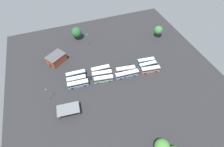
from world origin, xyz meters
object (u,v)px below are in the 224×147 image
object	(u,v)px
bus_row0_slot1	(76,79)
bus_row3_slot0	(150,69)
bus_row3_slot2	(146,61)
bus_row0_slot0	(78,84)
lamp_post_mid_lot	(48,94)
bus_row0_slot2	(76,74)
lamp_post_by_building	(88,39)
bus_row2_slot1	(126,70)
bus_row1_slot2	(101,69)
depot_building	(56,59)
tree_north_edge	(77,32)
bus_row3_slot1	(148,65)
maintenance_shelter	(68,109)
bus_row1_slot1	(102,74)
bus_row1_slot0	(104,79)
tree_northeast	(158,30)
tree_east_edge	(162,147)

from	to	relation	value
bus_row0_slot1	bus_row3_slot0	xyz separation A→B (m)	(43.23, -7.56, 0.00)
bus_row3_slot2	bus_row0_slot0	bearing A→B (deg)	-175.62
bus_row0_slot1	lamp_post_mid_lot	bearing A→B (deg)	-155.46
bus_row0_slot2	lamp_post_by_building	world-z (taller)	lamp_post_by_building
bus_row0_slot2	bus_row2_slot1	size ratio (longest dim) A/B	0.98
bus_row1_slot2	lamp_post_by_building	distance (m)	27.32
bus_row3_slot2	depot_building	distance (m)	56.04
bus_row0_slot2	tree_north_edge	bearing A→B (deg)	76.14
bus_row3_slot1	maintenance_shelter	world-z (taller)	bus_row3_slot1
bus_row1_slot2	bus_row0_slot1	bearing A→B (deg)	-169.56
bus_row0_slot0	bus_row1_slot2	distance (m)	16.40
bus_row0_slot1	bus_row3_slot1	xyz separation A→B (m)	(43.40, -3.71, 0.00)
bus_row1_slot1	bus_row1_slot2	distance (m)	3.90
bus_row0_slot1	bus_row3_slot1	bearing A→B (deg)	-4.89
bus_row0_slot2	bus_row1_slot1	world-z (taller)	same
bus_row3_slot0	lamp_post_mid_lot	size ratio (longest dim) A/B	1.30
bus_row3_slot0	bus_row3_slot1	distance (m)	3.85
bus_row0_slot2	lamp_post_by_building	distance (m)	29.84
bus_row3_slot2	maintenance_shelter	size ratio (longest dim) A/B	0.98
maintenance_shelter	bus_row1_slot2	bearing A→B (deg)	42.49
bus_row3_slot0	bus_row1_slot2	bearing A→B (deg)	159.70
bus_row0_slot2	lamp_post_by_building	xyz separation A→B (m)	(14.15, 26.11, 2.92)
bus_row1_slot0	maintenance_shelter	world-z (taller)	bus_row1_slot0
lamp_post_by_building	tree_northeast	size ratio (longest dim) A/B	1.00
depot_building	maintenance_shelter	world-z (taller)	depot_building
bus_row2_slot1	bus_row0_slot1	bearing A→B (deg)	174.96
bus_row0_slot1	tree_east_edge	distance (m)	56.30
bus_row0_slot2	bus_row1_slot2	size ratio (longest dim) A/B	1.03
tree_northeast	bus_row0_slot2	bearing A→B (deg)	-164.60
bus_row3_slot2	lamp_post_mid_lot	size ratio (longest dim) A/B	1.26
bus_row1_slot2	tree_northeast	size ratio (longest dim) A/B	1.27
tree_north_edge	bus_row0_slot0	bearing A→B (deg)	-101.95
bus_row1_slot0	tree_north_edge	world-z (taller)	tree_north_edge
bus_row2_slot1	bus_row3_slot1	xyz separation A→B (m)	(14.16, -1.13, -0.00)
bus_row3_slot2	tree_east_edge	xyz separation A→B (m)	(-19.06, -50.06, 4.33)
bus_row2_slot1	bus_row1_slot2	bearing A→B (deg)	158.99
lamp_post_by_building	tree_northeast	xyz separation A→B (m)	(49.85, -8.47, 0.92)
tree_northeast	tree_north_edge	bearing A→B (deg)	162.23
tree_northeast	tree_east_edge	xyz separation A→B (m)	(-39.59, -71.81, 0.48)
bus_row3_slot0	depot_building	bearing A→B (deg)	151.97
bus_row0_slot2	tree_north_edge	world-z (taller)	tree_north_edge
bus_row3_slot1	tree_east_edge	world-z (taller)	tree_east_edge
bus_row3_slot2	depot_building	world-z (taller)	depot_building
bus_row1_slot0	lamp_post_mid_lot	xyz separation A→B (m)	(-30.59, -2.29, 2.97)
lamp_post_mid_lot	tree_northeast	world-z (taller)	lamp_post_mid_lot
maintenance_shelter	lamp_post_by_building	xyz separation A→B (m)	(22.56, 48.36, 1.49)
bus_row3_slot1	bus_row0_slot2	bearing A→B (deg)	170.01
bus_row3_slot0	maintenance_shelter	world-z (taller)	bus_row3_slot0
bus_row0_slot0	bus_row1_slot0	world-z (taller)	same
bus_row1_slot2	bus_row2_slot1	xyz separation A→B (m)	(14.02, -5.38, 0.00)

